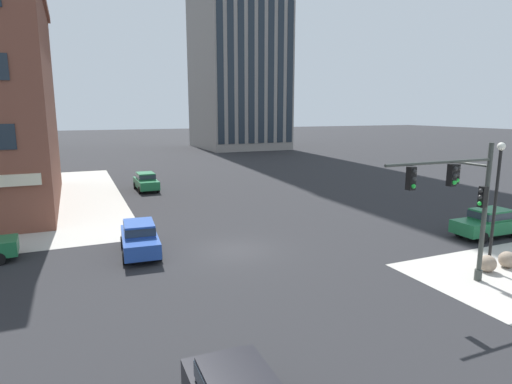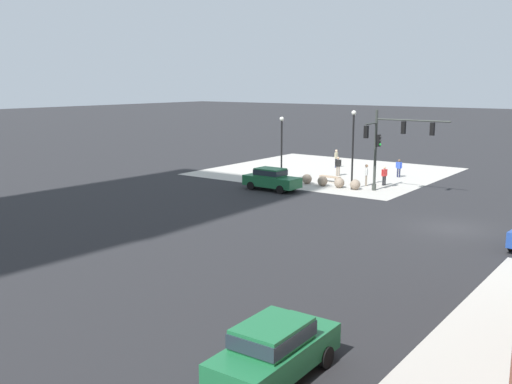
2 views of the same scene
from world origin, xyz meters
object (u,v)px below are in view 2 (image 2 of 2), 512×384
Objects in this scene: bench_near_signal at (330,178)px; pedestrian_walking_east at (338,165)px; car_main_northbound_far at (274,348)px; bollard_sphere_curb_b at (339,183)px; bollard_sphere_curb_a at (355,185)px; street_lamp_corner_near at (353,141)px; bollard_sphere_curb_c at (322,181)px; pedestrian_near_bench at (399,167)px; car_parked_curb at (271,178)px; street_lamp_mid_sidewalk at (282,141)px; pedestrian_with_bag at (336,157)px; pedestrian_by_lamp at (384,175)px; traffic_signal_main at (388,141)px; bollard_sphere_curb_d at (307,179)px; pedestrian_at_curb at (366,173)px.

bench_near_signal is 3.46m from pedestrian_walking_east.
bollard_sphere_curb_b is at bearing -65.20° from car_main_northbound_far.
street_lamp_corner_near is at bearing 26.11° from bollard_sphere_curb_a.
bollard_sphere_curb_a and bollard_sphere_curb_c have the same top height.
street_lamp_corner_near is (0.61, 7.65, 2.84)m from pedestrian_near_bench.
car_main_northbound_far is at bearing 124.91° from car_parked_curb.
car_parked_curb is (-1.69, 3.90, -2.43)m from street_lamp_mid_sidewalk.
bollard_sphere_curb_a is 7.37m from street_lamp_mid_sidewalk.
pedestrian_with_bag is 1.14× the size of pedestrian_by_lamp.
traffic_signal_main is 9.10m from car_parked_curb.
car_main_northbound_far is (-12.68, 27.44, 0.52)m from bollard_sphere_curb_b.
pedestrian_with_bag reaches higher than pedestrian_by_lamp.
car_main_northbound_far is (-10.95, 34.99, 0.03)m from pedestrian_near_bench.
car_parked_curb is (16.38, -23.48, 0.00)m from car_main_northbound_far.
bollard_sphere_curb_d is 8.86m from pedestrian_near_bench.
pedestrian_near_bench is (-3.62, -5.62, 0.56)m from bench_near_signal.
bollard_sphere_curb_d is 0.13× the size of street_lamp_corner_near.
pedestrian_walking_east is (6.63, -4.79, -2.90)m from traffic_signal_main.
bollard_sphere_curb_c is 0.51× the size of pedestrian_near_bench.
car_parked_curb is (6.10, 6.97, 0.05)m from pedestrian_by_lamp.
street_lamp_corner_near is (-4.11, 0.17, 3.33)m from bollard_sphere_curb_d.
pedestrian_near_bench is at bearing -122.20° from bollard_sphere_curb_d.
pedestrian_at_curb is (-1.31, -2.02, 0.60)m from bollard_sphere_curb_b.
street_lamp_corner_near is (-6.54, 9.57, 2.72)m from pedestrian_with_bag.
pedestrian_with_bag is 41.10m from car_main_northbound_far.
pedestrian_near_bench is 4.59m from pedestrian_by_lamp.
bollard_sphere_curb_a is 6.46m from car_parked_curb.
bench_near_signal is 32.79m from car_main_northbound_far.
bollard_sphere_curb_b is 5.95m from pedestrian_walking_east.
bollard_sphere_curb_a is 0.52× the size of pedestrian_by_lamp.
bench_near_signal is at bearing 14.15° from pedestrian_by_lamp.
bollard_sphere_curb_a is 2.83m from bollard_sphere_curb_c.
street_lamp_corner_near is at bearing -141.36° from car_parked_curb.
bollard_sphere_curb_c is at bearing 102.14° from bench_near_signal.
pedestrian_with_bag reaches higher than pedestrian_at_curb.
car_main_northbound_far is (-11.37, 29.47, -0.08)m from pedestrian_at_curb.
bollard_sphere_curb_b is 1.00× the size of bollard_sphere_curb_c.
bollard_sphere_curb_a is at bearing -179.72° from bollard_sphere_curb_b.
street_lamp_mid_sidewalk reaches higher than car_main_northbound_far.
bollard_sphere_curb_d is 0.52× the size of pedestrian_by_lamp.
street_lamp_mid_sidewalk is at bearing 0.66° from bollard_sphere_curb_a.
pedestrian_with_bag is 0.40× the size of car_parked_curb.
pedestrian_near_bench is (-4.72, -7.49, 0.49)m from bollard_sphere_curb_d.
bollard_sphere_curb_c is 3.52m from pedestrian_at_curb.
pedestrian_walking_east is at bearing -35.86° from traffic_signal_main.
bollard_sphere_curb_d reaches higher than bench_near_signal.
traffic_signal_main is 7.69× the size of bollard_sphere_curb_a.
traffic_signal_main reaches higher than pedestrian_at_curb.
bollard_sphere_curb_b is 10.92m from pedestrian_with_bag.
car_parked_curb is at bearing 48.80° from pedestrian_by_lamp.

